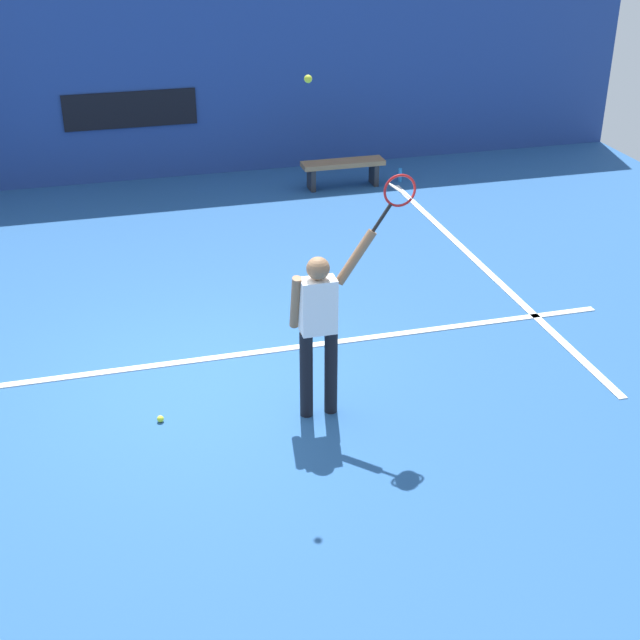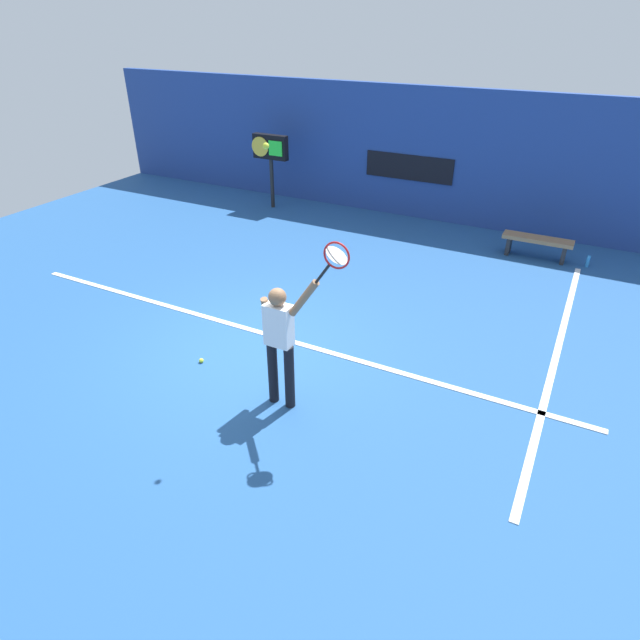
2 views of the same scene
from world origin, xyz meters
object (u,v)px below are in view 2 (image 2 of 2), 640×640
Objects in this scene: tennis_racket at (335,258)px; tennis_ball at (266,146)px; spare_ball at (201,360)px; tennis_player at (280,338)px; scoreboard_clock at (270,151)px; water_bottle at (588,261)px; court_bench at (537,243)px.

tennis_ball reaches higher than tennis_racket.
tennis_player is at bearing -8.92° from spare_ball.
spare_ball is (2.95, -6.70, -1.43)m from scoreboard_clock.
tennis_player is 7.42m from water_bottle.
tennis_ball reaches higher than scoreboard_clock.
water_bottle is at bearing -2.35° from scoreboard_clock.
water_bottle is at bearing 69.46° from tennis_racket.
tennis_ball reaches higher than court_bench.
tennis_ball is at bearing 177.89° from tennis_racket.
scoreboard_clock is 27.31× the size of spare_ball.
water_bottle is (7.72, -0.32, -1.34)m from scoreboard_clock.
tennis_racket is 7.39m from water_bottle.
scoreboard_clock is at bearing 122.54° from tennis_ball.
tennis_ball is 8.41m from scoreboard_clock.
tennis_player reaches higher than court_bench.
spare_ball is (-2.29, 0.25, -2.20)m from tennis_racket.
court_bench is (1.46, 6.63, -1.90)m from tennis_racket.
tennis_player is 7.99× the size of water_bottle.
tennis_ball is at bearing -116.64° from water_bottle.
court_bench reaches higher than spare_ball.
tennis_player is 7.01m from court_bench.
court_bench is at bearing 71.61° from tennis_player.
court_bench is 1.04m from water_bottle.
tennis_player reaches higher than scoreboard_clock.
tennis_ball is 0.05× the size of court_bench.
water_bottle is at bearing 63.36° from tennis_ball.
water_bottle is (2.48, 6.63, -2.11)m from tennis_racket.
tennis_ball is at bearing -109.13° from court_bench.
spare_ball is at bearing -66.26° from scoreboard_clock.
court_bench is 7.41m from spare_ball.
scoreboard_clock reaches higher than water_bottle.
water_bottle is (3.22, 6.62, -0.89)m from tennis_player.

